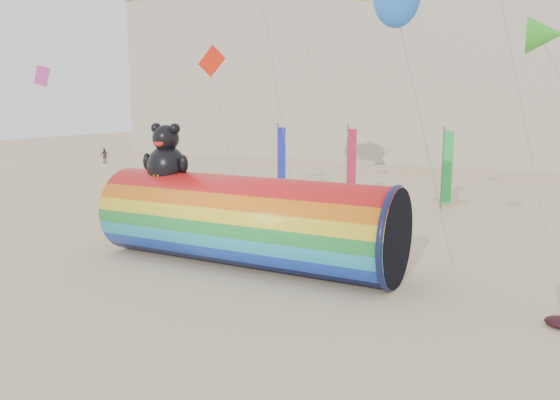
% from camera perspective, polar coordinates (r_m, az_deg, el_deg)
% --- Properties ---
extents(ground, '(160.00, 160.00, 0.00)m').
position_cam_1_polar(ground, '(23.19, -2.83, -6.32)').
color(ground, '#CCB58C').
rests_on(ground, ground).
extents(hotel_building, '(60.40, 15.40, 20.60)m').
position_cam_1_polar(hotel_building, '(69.26, 8.16, 13.07)').
color(hotel_building, '#B7AD99').
rests_on(hotel_building, ground).
extents(windsock_assembly, '(12.59, 3.83, 5.80)m').
position_cam_1_polar(windsock_assembly, '(22.15, -3.61, -1.98)').
color(windsock_assembly, red).
rests_on(windsock_assembly, ground).
extents(festival_banners, '(11.95, 0.57, 5.20)m').
position_cam_1_polar(festival_banners, '(36.46, 7.91, 3.82)').
color(festival_banners, '#59595E').
rests_on(festival_banners, ground).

